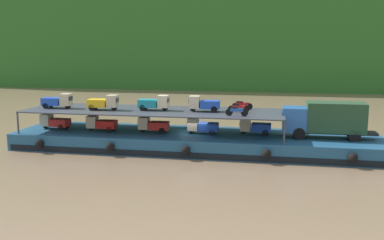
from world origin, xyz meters
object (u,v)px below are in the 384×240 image
Objects in this scene: mini_truck_upper_fore at (154,103)px; motorcycle_upper_port at (237,111)px; mini_truck_lower_mid at (153,125)px; mini_truck_lower_bow at (255,127)px; mini_truck_upper_mid at (104,102)px; cargo_barge at (194,141)px; mini_truck_lower_aft at (101,123)px; covered_lorry at (326,119)px; mini_truck_upper_stern at (58,101)px; mini_truck_upper_bow at (204,104)px; mini_truck_lower_fore at (202,126)px; mini_truck_lower_stern at (55,122)px; motorcycle_upper_centre at (238,108)px; motorcycle_upper_stbd at (242,105)px.

mini_truck_upper_fore is 1.45× the size of motorcycle_upper_port.
mini_truck_lower_mid and mini_truck_lower_bow have the same top height.
cargo_barge is at bearing 4.77° from mini_truck_upper_mid.
mini_truck_lower_aft is at bearing -177.54° from mini_truck_lower_mid.
mini_truck_upper_mid reaches higher than covered_lorry.
mini_truck_upper_stern is 13.84m from mini_truck_upper_bow.
mini_truck_upper_fore is at bearing 8.30° from mini_truck_upper_mid.
mini_truck_lower_bow is at bearing 7.52° from mini_truck_lower_fore.
mini_truck_upper_stern reaches higher than mini_truck_lower_aft.
mini_truck_lower_mid is at bearing 2.46° from mini_truck_lower_aft.
motorcycle_upper_port is (17.36, -1.55, 1.74)m from mini_truck_lower_stern.
mini_truck_lower_aft is 1.01× the size of mini_truck_lower_fore.
mini_truck_upper_fore is at bearing -179.60° from motorcycle_upper_centre.
covered_lorry is at bearing 0.90° from mini_truck_lower_stern.
mini_truck_upper_stern is (0.43, -0.03, 2.00)m from mini_truck_lower_stern.
motorcycle_upper_stbd is at bearing 87.46° from motorcycle_upper_port.
mini_truck_lower_mid is 9.42m from mini_truck_upper_stern.
mini_truck_lower_stern is 18.82m from mini_truck_lower_bow.
mini_truck_lower_fore is at bearing -1.34° from cargo_barge.
mini_truck_lower_fore is 0.98× the size of mini_truck_upper_bow.
motorcycle_upper_port is (16.93, -1.52, -0.26)m from mini_truck_upper_stern.
mini_truck_upper_fore is at bearing -179.68° from cargo_barge.
mini_truck_lower_aft is 1.01× the size of mini_truck_upper_fore.
mini_truck_upper_mid is 1.01× the size of mini_truck_upper_fore.
mini_truck_lower_bow is 4.98m from mini_truck_upper_bow.
motorcycle_upper_stbd reaches higher than cargo_barge.
mini_truck_lower_fore is at bearing -130.05° from mini_truck_upper_bow.
cargo_barge is at bearing 1.56° from mini_truck_lower_stern.
mini_truck_upper_stern is (-4.28, 0.06, 2.00)m from mini_truck_lower_aft.
cargo_barge is 11.79× the size of mini_truck_upper_stern.
motorcycle_upper_centre is 1.00× the size of motorcycle_upper_stbd.
mini_truck_upper_stern is (-24.36, -0.42, 1.00)m from covered_lorry.
motorcycle_upper_stbd is (-1.26, 1.39, 1.74)m from mini_truck_lower_bow.
mini_truck_upper_bow is (-10.53, 0.08, 1.00)m from covered_lorry.
mini_truck_upper_bow is 1.47× the size of motorcycle_upper_port.
mini_truck_upper_fore is at bearing 70.65° from mini_truck_lower_mid.
mini_truck_upper_fore is (4.60, 0.67, 0.00)m from mini_truck_upper_mid.
mini_truck_lower_aft is 9.46m from mini_truck_lower_fore.
covered_lorry is (11.38, 0.02, 2.44)m from cargo_barge.
mini_truck_upper_mid is (-9.04, -0.67, 2.00)m from mini_truck_lower_fore.
mini_truck_upper_mid reaches higher than motorcycle_upper_port.
mini_truck_upper_mid is 1.00× the size of mini_truck_upper_bow.
mini_truck_lower_stern is 5.50m from mini_truck_upper_mid.
cargo_barge is at bearing -154.35° from motorcycle_upper_stbd.
mini_truck_upper_fore is at bearing 2.30° from mini_truck_upper_stern.
motorcycle_upper_port is 1.00× the size of motorcycle_upper_stbd.
mini_truck_lower_fore is (0.75, -0.02, 1.44)m from cargo_barge.
mini_truck_upper_mid reaches higher than motorcycle_upper_stbd.
mini_truck_lower_stern is at bearing -178.44° from cargo_barge.
motorcycle_upper_port is 1.00× the size of motorcycle_upper_centre.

